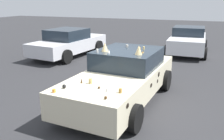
% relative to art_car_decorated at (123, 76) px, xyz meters
% --- Properties ---
extents(ground_plane, '(60.00, 60.00, 0.00)m').
position_rel_art_car_decorated_xyz_m(ground_plane, '(-0.09, 0.01, -0.71)').
color(ground_plane, '#2D2D30').
extents(art_car_decorated, '(4.79, 2.33, 1.68)m').
position_rel_art_car_decorated_xyz_m(art_car_decorated, '(0.00, 0.00, 0.00)').
color(art_car_decorated, beige).
rests_on(art_car_decorated, ground).
extents(parked_sedan_behind_left, '(4.72, 2.41, 1.40)m').
position_rel_art_car_decorated_xyz_m(parked_sedan_behind_left, '(4.48, 4.47, -0.02)').
color(parked_sedan_behind_left, silver).
rests_on(parked_sedan_behind_left, ground).
extents(parked_sedan_behind_right, '(4.02, 2.06, 1.40)m').
position_rel_art_car_decorated_xyz_m(parked_sedan_behind_right, '(7.40, -1.18, -0.02)').
color(parked_sedan_behind_right, white).
rests_on(parked_sedan_behind_right, ground).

